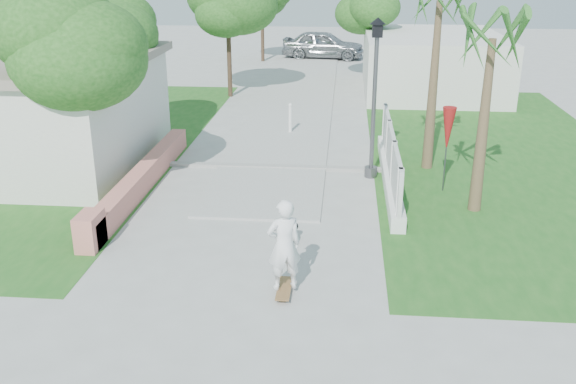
# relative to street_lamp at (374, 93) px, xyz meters

# --- Properties ---
(ground) EXTENTS (90.00, 90.00, 0.00)m
(ground) POSITION_rel_street_lamp_xyz_m (-2.90, -5.50, -2.43)
(ground) COLOR #B7B7B2
(ground) RESTS_ON ground
(path_strip) EXTENTS (3.20, 36.00, 0.06)m
(path_strip) POSITION_rel_street_lamp_xyz_m (-2.90, 14.50, -2.40)
(path_strip) COLOR #B7B7B2
(path_strip) RESTS_ON ground
(curb) EXTENTS (6.50, 0.25, 0.10)m
(curb) POSITION_rel_street_lamp_xyz_m (-2.90, 0.50, -2.38)
(curb) COLOR #999993
(curb) RESTS_ON ground
(grass_left) EXTENTS (8.00, 20.00, 0.01)m
(grass_left) POSITION_rel_street_lamp_xyz_m (-9.90, 2.50, -2.42)
(grass_left) COLOR #205D1D
(grass_left) RESTS_ON ground
(grass_right) EXTENTS (8.00, 20.00, 0.01)m
(grass_right) POSITION_rel_street_lamp_xyz_m (4.10, 2.50, -2.42)
(grass_right) COLOR #205D1D
(grass_right) RESTS_ON ground
(pink_wall) EXTENTS (0.45, 8.20, 0.80)m
(pink_wall) POSITION_rel_street_lamp_xyz_m (-6.20, -1.95, -2.11)
(pink_wall) COLOR #D0786A
(pink_wall) RESTS_ON ground
(house_left) EXTENTS (8.40, 7.40, 3.23)m
(house_left) POSITION_rel_street_lamp_xyz_m (-10.90, 0.50, -0.79)
(house_left) COLOR silver
(house_left) RESTS_ON ground
(lattice_fence) EXTENTS (0.35, 7.00, 1.50)m
(lattice_fence) POSITION_rel_street_lamp_xyz_m (0.50, -0.50, -1.88)
(lattice_fence) COLOR white
(lattice_fence) RESTS_ON ground
(building_right) EXTENTS (6.00, 8.00, 2.60)m
(building_right) POSITION_rel_street_lamp_xyz_m (3.10, 12.50, -1.13)
(building_right) COLOR silver
(building_right) RESTS_ON ground
(street_lamp) EXTENTS (0.44, 0.44, 4.44)m
(street_lamp) POSITION_rel_street_lamp_xyz_m (0.00, 0.00, 0.00)
(street_lamp) COLOR #59595E
(street_lamp) RESTS_ON ground
(bollard) EXTENTS (0.14, 0.14, 1.09)m
(bollard) POSITION_rel_street_lamp_xyz_m (-2.70, 4.50, -1.84)
(bollard) COLOR white
(bollard) RESTS_ON ground
(patio_umbrella) EXTENTS (0.36, 0.36, 2.30)m
(patio_umbrella) POSITION_rel_street_lamp_xyz_m (1.90, -1.00, -0.74)
(patio_umbrella) COLOR #59595E
(patio_umbrella) RESTS_ON ground
(tree_left_near) EXTENTS (3.60, 3.60, 5.28)m
(tree_left_near) POSITION_rel_street_lamp_xyz_m (-7.38, -2.52, 1.40)
(tree_left_near) COLOR #4C3826
(tree_left_near) RESTS_ON ground
(tree_left_mid) EXTENTS (3.20, 3.20, 4.85)m
(tree_left_mid) POSITION_rel_street_lamp_xyz_m (-8.38, 2.98, 1.07)
(tree_left_mid) COLOR #4C3826
(tree_left_mid) RESTS_ON ground
(tree_path_left) EXTENTS (3.40, 3.40, 5.23)m
(tree_path_left) POSITION_rel_street_lamp_xyz_m (-5.88, 10.48, 1.39)
(tree_path_left) COLOR #4C3826
(tree_path_left) RESTS_ON ground
(tree_path_right) EXTENTS (3.00, 3.00, 4.79)m
(tree_path_right) POSITION_rel_street_lamp_xyz_m (0.32, 14.48, 1.07)
(tree_path_right) COLOR #4C3826
(tree_path_right) RESTS_ON ground
(palm_far) EXTENTS (1.80, 1.80, 5.30)m
(palm_far) POSITION_rel_street_lamp_xyz_m (1.70, 1.00, 2.06)
(palm_far) COLOR brown
(palm_far) RESTS_ON ground
(palm_near) EXTENTS (1.80, 1.80, 4.70)m
(palm_near) POSITION_rel_street_lamp_xyz_m (2.50, -2.30, 1.53)
(palm_near) COLOR brown
(palm_near) RESTS_ON ground
(skateboarder) EXTENTS (0.76, 2.91, 1.88)m
(skateboarder) POSITION_rel_street_lamp_xyz_m (-1.91, -6.32, -1.53)
(skateboarder) COLOR olive
(skateboarder) RESTS_ON ground
(dog) EXTENTS (0.40, 0.64, 0.45)m
(dog) POSITION_rel_street_lamp_xyz_m (-1.89, -4.65, -2.18)
(dog) COLOR white
(dog) RESTS_ON ground
(parked_car) EXTENTS (5.06, 2.44, 1.67)m
(parked_car) POSITION_rel_street_lamp_xyz_m (-2.19, 21.80, -1.59)
(parked_car) COLOR #B1B3B9
(parked_car) RESTS_ON ground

